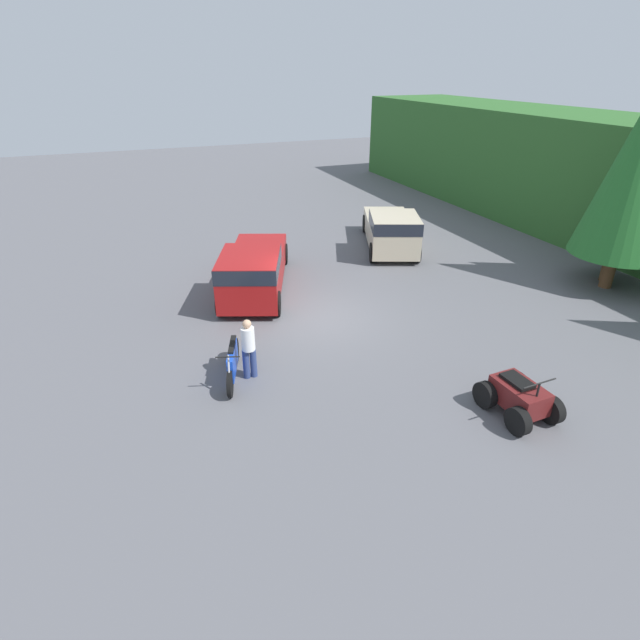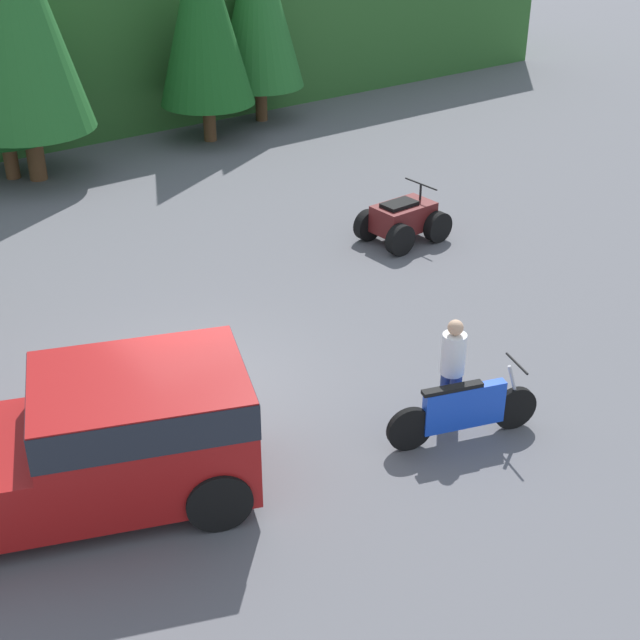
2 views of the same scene
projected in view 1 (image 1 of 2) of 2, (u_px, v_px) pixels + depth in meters
ground_plane at (317, 318)px, 16.62m from camera, size 80.00×80.00×0.00m
tree_left at (629, 189)px, 17.86m from camera, size 2.65×2.65×6.03m
tree_mid_left at (638, 169)px, 16.93m from camera, size 3.25×3.25×7.39m
pickup_truck_red at (254, 268)px, 17.98m from camera, size 6.30×4.03×1.82m
pickup_truck_second at (391, 229)px, 22.24m from camera, size 5.78×3.91×1.82m
dirt_bike at (233, 362)px, 13.26m from camera, size 2.27×0.95×1.14m
quad_atv at (518, 398)px, 11.86m from camera, size 1.83×1.30×1.20m
rider_person at (249, 347)px, 13.07m from camera, size 0.36×0.38×1.73m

